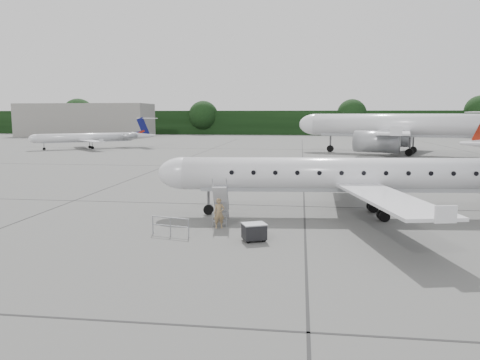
# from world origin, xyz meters

# --- Properties ---
(ground) EXTENTS (320.00, 320.00, 0.00)m
(ground) POSITION_xyz_m (0.00, 0.00, 0.00)
(ground) COLOR #5A5A58
(ground) RESTS_ON ground
(treeline) EXTENTS (260.00, 4.00, 8.00)m
(treeline) POSITION_xyz_m (0.00, 130.00, 4.00)
(treeline) COLOR black
(treeline) RESTS_ON ground
(terminal_building) EXTENTS (40.00, 14.00, 10.00)m
(terminal_building) POSITION_xyz_m (-70.00, 110.00, 5.00)
(terminal_building) COLOR gray
(terminal_building) RESTS_ON ground
(main_regional_jet) EXTENTS (31.36, 23.84, 7.59)m
(main_regional_jet) POSITION_xyz_m (0.07, 2.45, 3.80)
(main_regional_jet) COLOR silver
(main_regional_jet) RESTS_ON ground
(airstair) EXTENTS (1.06, 2.45, 2.38)m
(airstair) POSITION_xyz_m (-8.64, -0.63, 1.19)
(airstair) COLOR silver
(airstair) RESTS_ON ground
(passenger) EXTENTS (0.73, 0.59, 1.76)m
(passenger) POSITION_xyz_m (-8.52, -1.97, 0.88)
(passenger) COLOR olive
(passenger) RESTS_ON ground
(safety_railing) EXTENTS (2.16, 0.59, 1.00)m
(safety_railing) POSITION_xyz_m (-10.85, -4.03, 0.50)
(safety_railing) COLOR gray
(safety_railing) RESTS_ON ground
(baggage_cart) EXTENTS (1.42, 1.30, 0.99)m
(baggage_cart) POSITION_xyz_m (-6.23, -4.51, 0.50)
(baggage_cart) COLOR black
(baggage_cart) RESTS_ON ground
(bg_narrowbody) EXTENTS (44.14, 37.64, 13.43)m
(bg_narrowbody) POSITION_xyz_m (12.47, 52.68, 6.72)
(bg_narrowbody) COLOR silver
(bg_narrowbody) RESTS_ON ground
(bg_regional_left) EXTENTS (28.42, 27.23, 6.05)m
(bg_regional_left) POSITION_xyz_m (-45.31, 58.35, 3.03)
(bg_regional_left) COLOR silver
(bg_regional_left) RESTS_ON ground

